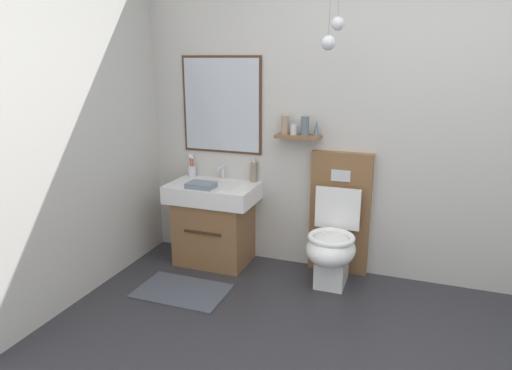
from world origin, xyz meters
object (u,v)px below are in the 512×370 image
toilet (335,235)px  soap_dispenser (254,172)px  vanity_sink_left (214,220)px  toothbrush_cup (192,170)px  folded_hand_towel (201,185)px

toilet → soap_dispenser: 0.86m
vanity_sink_left → toothbrush_cup: bearing=149.7°
vanity_sink_left → soap_dispenser: size_ratio=3.63×
soap_dispenser → folded_hand_towel: (-0.34, -0.32, -0.06)m
vanity_sink_left → soap_dispenser: soap_dispenser is taller
vanity_sink_left → toilet: toilet is taller
toilet → toothbrush_cup: 1.38m
toilet → toothbrush_cup: bearing=173.0°
toilet → folded_hand_towel: bearing=-171.9°
toilet → toothbrush_cup: size_ratio=4.99×
toothbrush_cup → soap_dispenser: size_ratio=1.00×
vanity_sink_left → toothbrush_cup: 0.50m
toilet → soap_dispenser: (-0.74, 0.17, 0.40)m
soap_dispenser → toilet: bearing=-13.1°
toothbrush_cup → toilet: bearing=-7.0°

